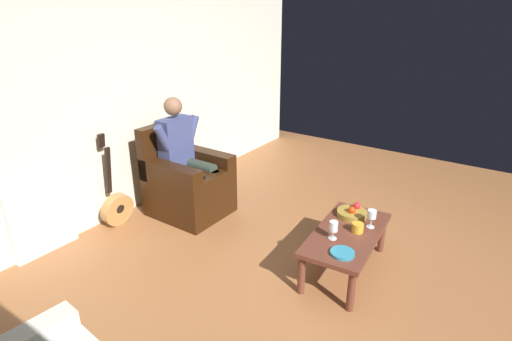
{
  "coord_description": "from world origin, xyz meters",
  "views": [
    {
      "loc": [
        2.81,
        0.88,
        2.19
      ],
      "look_at": [
        -0.05,
        -1.06,
        0.78
      ],
      "focal_mm": 28.49,
      "sensor_mm": 36.0,
      "label": 1
    }
  ],
  "objects_px": {
    "coffee_table": "(347,238)",
    "fruit_bowl": "(352,213)",
    "armchair": "(187,183)",
    "decorative_dish": "(342,253)",
    "guitar": "(117,206)",
    "wine_glass_far": "(372,215)",
    "person_seated": "(185,154)",
    "wine_glass_near": "(333,227)",
    "candle_jar": "(358,228)"
  },
  "relations": [
    {
      "from": "coffee_table",
      "to": "decorative_dish",
      "type": "relative_size",
      "value": 5.62
    },
    {
      "from": "candle_jar",
      "to": "guitar",
      "type": "bearing_deg",
      "value": -75.1
    },
    {
      "from": "wine_glass_near",
      "to": "wine_glass_far",
      "type": "height_order",
      "value": "wine_glass_far"
    },
    {
      "from": "decorative_dish",
      "to": "candle_jar",
      "type": "height_order",
      "value": "candle_jar"
    },
    {
      "from": "guitar",
      "to": "coffee_table",
      "type": "bearing_deg",
      "value": 104.15
    },
    {
      "from": "person_seated",
      "to": "guitar",
      "type": "height_order",
      "value": "person_seated"
    },
    {
      "from": "guitar",
      "to": "fruit_bowl",
      "type": "distance_m",
      "value": 2.43
    },
    {
      "from": "wine_glass_near",
      "to": "candle_jar",
      "type": "bearing_deg",
      "value": 149.59
    },
    {
      "from": "armchair",
      "to": "wine_glass_far",
      "type": "height_order",
      "value": "armchair"
    },
    {
      "from": "coffee_table",
      "to": "decorative_dish",
      "type": "distance_m",
      "value": 0.36
    },
    {
      "from": "armchair",
      "to": "person_seated",
      "type": "xyz_separation_m",
      "value": [
        -0.0,
        -0.0,
        0.35
      ]
    },
    {
      "from": "armchair",
      "to": "wine_glass_far",
      "type": "distance_m",
      "value": 2.05
    },
    {
      "from": "wine_glass_far",
      "to": "candle_jar",
      "type": "xyz_separation_m",
      "value": [
        0.14,
        -0.07,
        -0.08
      ]
    },
    {
      "from": "wine_glass_far",
      "to": "fruit_bowl",
      "type": "xyz_separation_m",
      "value": [
        -0.11,
        -0.21,
        -0.08
      ]
    },
    {
      "from": "coffee_table",
      "to": "wine_glass_far",
      "type": "bearing_deg",
      "value": 144.77
    },
    {
      "from": "wine_glass_near",
      "to": "wine_glass_far",
      "type": "distance_m",
      "value": 0.41
    },
    {
      "from": "guitar",
      "to": "fruit_bowl",
      "type": "xyz_separation_m",
      "value": [
        -0.88,
        2.25,
        0.2
      ]
    },
    {
      "from": "guitar",
      "to": "wine_glass_far",
      "type": "distance_m",
      "value": 2.6
    },
    {
      "from": "wine_glass_near",
      "to": "person_seated",
      "type": "bearing_deg",
      "value": -96.73
    },
    {
      "from": "wine_glass_far",
      "to": "decorative_dish",
      "type": "xyz_separation_m",
      "value": [
        0.53,
        -0.04,
        -0.1
      ]
    },
    {
      "from": "armchair",
      "to": "wine_glass_near",
      "type": "height_order",
      "value": "armchair"
    },
    {
      "from": "armchair",
      "to": "fruit_bowl",
      "type": "distance_m",
      "value": 1.85
    },
    {
      "from": "person_seated",
      "to": "decorative_dish",
      "type": "distance_m",
      "value": 2.07
    },
    {
      "from": "armchair",
      "to": "decorative_dish",
      "type": "relative_size",
      "value": 5.22
    },
    {
      "from": "wine_glass_near",
      "to": "fruit_bowl",
      "type": "height_order",
      "value": "wine_glass_near"
    },
    {
      "from": "fruit_bowl",
      "to": "wine_glass_near",
      "type": "bearing_deg",
      "value": 2.05
    },
    {
      "from": "person_seated",
      "to": "candle_jar",
      "type": "relative_size",
      "value": 13.07
    },
    {
      "from": "fruit_bowl",
      "to": "candle_jar",
      "type": "distance_m",
      "value": 0.29
    },
    {
      "from": "coffee_table",
      "to": "fruit_bowl",
      "type": "height_order",
      "value": "fruit_bowl"
    },
    {
      "from": "person_seated",
      "to": "wine_glass_far",
      "type": "relative_size",
      "value": 7.9
    },
    {
      "from": "wine_glass_near",
      "to": "armchair",
      "type": "bearing_deg",
      "value": -96.73
    },
    {
      "from": "guitar",
      "to": "wine_glass_far",
      "type": "bearing_deg",
      "value": 107.53
    },
    {
      "from": "coffee_table",
      "to": "wine_glass_far",
      "type": "distance_m",
      "value": 0.29
    },
    {
      "from": "coffee_table",
      "to": "guitar",
      "type": "bearing_deg",
      "value": -75.85
    },
    {
      "from": "wine_glass_near",
      "to": "wine_glass_far",
      "type": "relative_size",
      "value": 0.98
    },
    {
      "from": "person_seated",
      "to": "wine_glass_near",
      "type": "relative_size",
      "value": 8.09
    },
    {
      "from": "wine_glass_far",
      "to": "candle_jar",
      "type": "bearing_deg",
      "value": -25.05
    },
    {
      "from": "decorative_dish",
      "to": "candle_jar",
      "type": "distance_m",
      "value": 0.39
    },
    {
      "from": "person_seated",
      "to": "decorative_dish",
      "type": "bearing_deg",
      "value": 79.57
    },
    {
      "from": "wine_glass_near",
      "to": "wine_glass_far",
      "type": "bearing_deg",
      "value": 151.61
    },
    {
      "from": "armchair",
      "to": "candle_jar",
      "type": "height_order",
      "value": "armchair"
    },
    {
      "from": "coffee_table",
      "to": "fruit_bowl",
      "type": "bearing_deg",
      "value": -165.63
    },
    {
      "from": "fruit_bowl",
      "to": "decorative_dish",
      "type": "xyz_separation_m",
      "value": [
        0.64,
        0.18,
        -0.02
      ]
    },
    {
      "from": "coffee_table",
      "to": "wine_glass_far",
      "type": "height_order",
      "value": "wine_glass_far"
    },
    {
      "from": "guitar",
      "to": "armchair",
      "type": "bearing_deg",
      "value": 146.45
    },
    {
      "from": "armchair",
      "to": "person_seated",
      "type": "height_order",
      "value": "person_seated"
    },
    {
      "from": "coffee_table",
      "to": "candle_jar",
      "type": "height_order",
      "value": "candle_jar"
    },
    {
      "from": "person_seated",
      "to": "candle_jar",
      "type": "bearing_deg",
      "value": 90.56
    },
    {
      "from": "armchair",
      "to": "fruit_bowl",
      "type": "height_order",
      "value": "armchair"
    },
    {
      "from": "guitar",
      "to": "candle_jar",
      "type": "height_order",
      "value": "guitar"
    }
  ]
}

